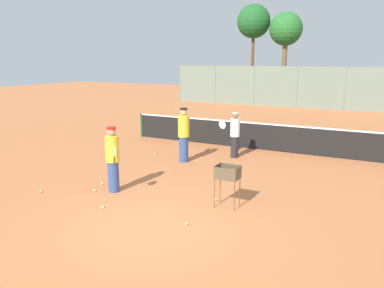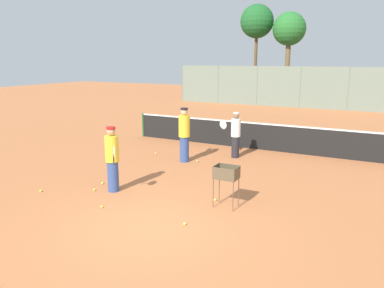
% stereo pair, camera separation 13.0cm
% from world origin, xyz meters
% --- Properties ---
extents(ground_plane, '(80.00, 80.00, 0.00)m').
position_xyz_m(ground_plane, '(0.00, 0.00, 0.00)').
color(ground_plane, '#C67242').
extents(tennis_net, '(11.56, 0.10, 1.07)m').
position_xyz_m(tennis_net, '(0.00, 7.92, 0.56)').
color(tennis_net, '#26592D').
rests_on(tennis_net, ground_plane).
extents(back_fence, '(22.99, 0.08, 2.99)m').
position_xyz_m(back_fence, '(-0.00, 21.91, 1.50)').
color(back_fence, gray).
rests_on(back_fence, ground_plane).
extents(tree_0, '(2.82, 2.82, 8.05)m').
position_xyz_m(tree_0, '(-6.41, 25.87, 6.57)').
color(tree_0, brown).
rests_on(tree_0, ground_plane).
extents(tree_2, '(2.70, 2.70, 7.27)m').
position_xyz_m(tree_2, '(-3.62, 25.84, 5.79)').
color(tree_2, brown).
rests_on(tree_2, ground_plane).
extents(player_white_outfit, '(0.89, 0.34, 1.65)m').
position_xyz_m(player_white_outfit, '(-0.57, 6.32, 0.86)').
color(player_white_outfit, '#26262D').
rests_on(player_white_outfit, ground_plane).
extents(player_red_cap, '(0.46, 0.92, 1.88)m').
position_xyz_m(player_red_cap, '(-1.93, 4.97, 0.98)').
color(player_red_cap, '#334C8C').
rests_on(player_red_cap, ground_plane).
extents(player_yellow_shirt, '(0.73, 0.71, 1.77)m').
position_xyz_m(player_yellow_shirt, '(-2.17, 1.43, 0.92)').
color(player_yellow_shirt, '#334C8C').
rests_on(player_yellow_shirt, ground_plane).
extents(ball_cart, '(0.56, 0.41, 1.02)m').
position_xyz_m(ball_cart, '(0.96, 1.83, 0.78)').
color(ball_cart, brown).
rests_on(ball_cart, ground_plane).
extents(tennis_ball_0, '(0.07, 0.07, 0.07)m').
position_xyz_m(tennis_ball_0, '(-2.82, 1.72, 0.03)').
color(tennis_ball_0, '#D1E54C').
rests_on(tennis_ball_0, ground_plane).
extents(tennis_ball_1, '(0.07, 0.07, 0.07)m').
position_xyz_m(tennis_ball_1, '(0.57, 2.04, 0.03)').
color(tennis_ball_1, '#D1E54C').
rests_on(tennis_ball_1, ground_plane).
extents(tennis_ball_3, '(0.07, 0.07, 0.07)m').
position_xyz_m(tennis_ball_3, '(-1.66, 0.37, 0.03)').
color(tennis_ball_3, '#D1E54C').
rests_on(tennis_ball_3, ground_plane).
extents(tennis_ball_4, '(0.07, 0.07, 0.07)m').
position_xyz_m(tennis_ball_4, '(-2.65, 1.20, 0.03)').
color(tennis_ball_4, '#D1E54C').
rests_on(tennis_ball_4, ground_plane).
extents(tennis_ball_5, '(0.07, 0.07, 0.07)m').
position_xyz_m(tennis_ball_5, '(0.57, 0.45, 0.03)').
color(tennis_ball_5, '#D1E54C').
rests_on(tennis_ball_5, ground_plane).
extents(tennis_ball_6, '(0.07, 0.07, 0.07)m').
position_xyz_m(tennis_ball_6, '(-3.87, 0.46, 0.03)').
color(tennis_ball_6, '#D1E54C').
rests_on(tennis_ball_6, ground_plane).
extents(tennis_ball_7, '(0.07, 0.07, 0.07)m').
position_xyz_m(tennis_ball_7, '(-1.50, 5.12, 0.03)').
color(tennis_ball_7, '#D1E54C').
rests_on(tennis_ball_7, ground_plane).
extents(tennis_ball_8, '(0.07, 0.07, 0.07)m').
position_xyz_m(tennis_ball_8, '(-3.37, 5.35, 0.03)').
color(tennis_ball_8, '#D1E54C').
rests_on(tennis_ball_8, ground_plane).
extents(parked_car, '(4.20, 1.70, 1.60)m').
position_xyz_m(parked_car, '(-3.58, 24.73, 0.66)').
color(parked_car, '#3F4C8C').
rests_on(parked_car, ground_plane).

